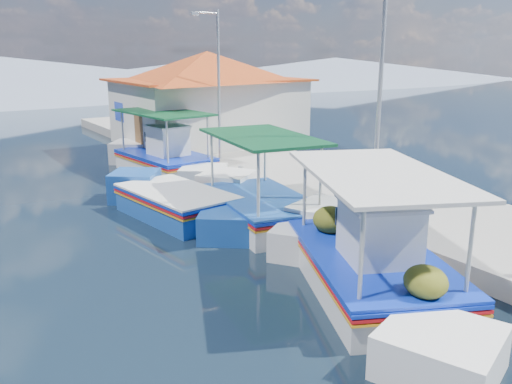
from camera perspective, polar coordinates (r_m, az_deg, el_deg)
ground at (r=11.59m, az=2.88°, el=-10.28°), size 160.00×160.00×0.00m
quay at (r=19.43m, az=6.73°, el=0.84°), size 5.00×44.00×0.50m
bollards at (r=17.51m, az=3.01°, el=0.71°), size 0.20×17.20×0.30m
main_caique at (r=11.61m, az=11.77°, el=-7.57°), size 4.79×7.92×2.86m
caique_green_canopy at (r=15.61m, az=0.39°, el=-1.85°), size 3.10×7.68×2.91m
caique_blue_hull at (r=16.47m, az=-8.56°, el=-1.46°), size 2.72×7.09×1.27m
caique_far at (r=22.49m, az=-9.74°, el=3.36°), size 2.95×8.00×2.82m
harbor_building at (r=26.64m, az=-5.15°, el=10.17°), size 10.49×10.49×4.40m
lamp_post_near at (r=15.01m, az=12.83°, el=10.41°), size 1.21×0.14×6.00m
lamp_post_far at (r=22.25m, az=-4.22°, el=12.06°), size 1.21×0.14×6.00m
mountain_ridge at (r=65.80m, az=-22.11°, el=11.28°), size 171.40×96.00×5.50m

